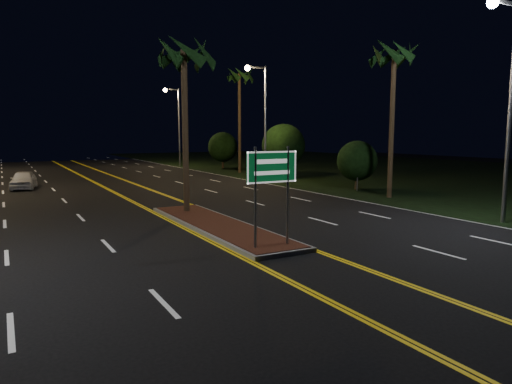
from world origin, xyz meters
TOP-DOWN VIEW (x-y plane):
  - ground at (0.00, 0.00)m, footprint 120.00×120.00m
  - grass_right at (30.00, 25.00)m, footprint 40.00×110.00m
  - median_island at (0.00, 7.00)m, footprint 2.25×10.25m
  - highway_sign at (0.00, 2.80)m, footprint 1.80×0.08m
  - streetlight_right_near at (10.61, 2.00)m, footprint 1.91×0.44m
  - streetlight_right_mid at (10.61, 22.00)m, footprint 1.91×0.44m
  - streetlight_right_far at (10.61, 42.00)m, footprint 1.91×0.44m
  - palm_median at (0.00, 10.50)m, footprint 2.40×2.40m
  - palm_right_near at (12.50, 10.00)m, footprint 2.40×2.40m
  - palm_right_far at (12.80, 30.00)m, footprint 2.40×2.40m
  - shrub_near at (13.50, 14.00)m, footprint 2.70×2.70m
  - shrub_mid at (14.00, 24.00)m, footprint 3.78×3.78m
  - shrub_far at (13.80, 36.00)m, footprint 3.24×3.24m
  - car_near at (-6.22, 25.37)m, footprint 2.56×4.61m
  - warning_sign at (13.00, 13.35)m, footprint 1.09×0.17m

SIDE VIEW (x-z plane):
  - ground at x=0.00m, z-range 0.00..0.00m
  - grass_right at x=30.00m, z-range 0.00..0.01m
  - median_island at x=0.00m, z-range 0.00..0.17m
  - car_near at x=-6.22m, z-range 0.00..1.45m
  - warning_sign at x=13.00m, z-range 0.40..3.01m
  - shrub_near at x=13.50m, z-range 0.30..3.60m
  - shrub_far at x=13.80m, z-range 0.36..4.32m
  - highway_sign at x=0.00m, z-range 0.80..4.00m
  - shrub_mid at x=14.00m, z-range 0.42..5.04m
  - streetlight_right_near at x=10.61m, z-range 1.16..10.16m
  - streetlight_right_mid at x=10.61m, z-range 1.16..10.16m
  - streetlight_right_far at x=10.61m, z-range 1.16..10.16m
  - palm_median at x=0.00m, z-range 3.13..11.43m
  - palm_right_near at x=12.50m, z-range 3.56..12.86m
  - palm_right_far at x=12.80m, z-range 3.99..14.29m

